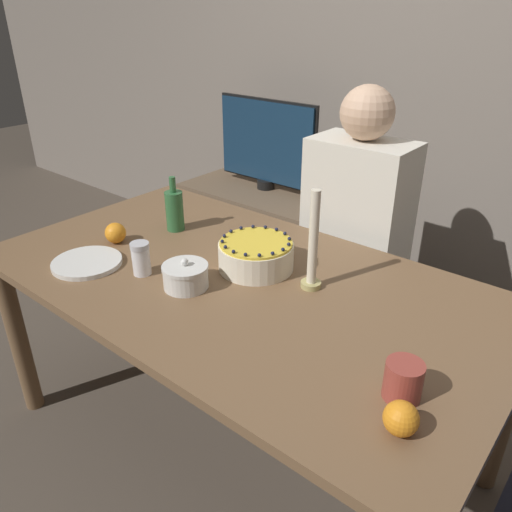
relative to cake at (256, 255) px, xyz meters
name	(u,v)px	position (x,y,z in m)	size (l,w,h in m)	color
ground_plane	(240,439)	(-0.01, -0.09, -0.77)	(12.00, 12.00, 0.00)	#4C4238
wall_behind	(435,53)	(-0.01, 1.31, 0.53)	(8.00, 0.05, 2.60)	slate
dining_table	(237,302)	(-0.01, -0.09, -0.14)	(1.70, 0.94, 0.72)	brown
cake	(256,255)	(0.00, 0.00, 0.00)	(0.25, 0.25, 0.11)	#EFE5CC
sugar_bowl	(186,276)	(-0.09, -0.23, -0.01)	(0.14, 0.14, 0.10)	silver
sugar_shaker	(141,258)	(-0.26, -0.27, 0.01)	(0.06, 0.06, 0.11)	white
plate_stack	(87,263)	(-0.45, -0.35, -0.04)	(0.23, 0.23, 0.02)	silver
candle	(313,249)	(0.21, 0.01, 0.08)	(0.06, 0.06, 0.32)	tan
bottle	(175,210)	(-0.44, 0.04, 0.03)	(0.07, 0.07, 0.21)	#2D6638
cup	(403,380)	(0.64, -0.26, 0.00)	(0.09, 0.09, 0.09)	#993D33
orange_fruit_0	(115,233)	(-0.52, -0.18, -0.01)	(0.08, 0.08, 0.08)	orange
orange_fruit_1	(401,418)	(0.68, -0.36, -0.01)	(0.07, 0.07, 0.07)	orange
person_man_blue_shirt	(353,258)	(0.05, 0.58, -0.22)	(0.40, 0.34, 1.25)	#473D33
side_cabinet	(265,233)	(-0.75, 0.99, -0.49)	(0.90, 0.55, 0.57)	brown
tv_monitor	(267,143)	(-0.75, 1.00, 0.05)	(0.64, 0.10, 0.49)	black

